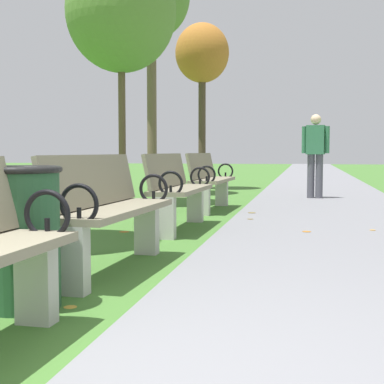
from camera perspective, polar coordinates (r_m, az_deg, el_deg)
name	(u,v)px	position (r m, az deg, el deg)	size (l,w,h in m)	color
paved_walkway	(316,178)	(19.88, 12.51, 1.41)	(2.65, 44.00, 0.02)	slate
park_bench_2	(109,209)	(4.37, -8.43, -1.68)	(0.54, 1.62, 0.90)	gray
park_bench_3	(178,189)	(6.62, -1.47, 0.33)	(0.50, 1.61, 0.90)	gray
park_bench_4	(210,179)	(8.82, 1.82, 1.28)	(0.53, 1.62, 0.90)	gray
tree_2	(121,12)	(10.12, -7.22, 17.71)	(1.89, 1.89, 4.35)	brown
tree_3	(151,0)	(12.38, -4.16, 18.93)	(1.62, 1.62, 5.05)	brown
tree_4	(202,56)	(13.92, 1.04, 13.69)	(1.30, 1.30, 4.01)	#4C3D2D
pedestrian_walking	(315,151)	(11.14, 12.43, 4.06)	(0.53, 0.27, 1.62)	#4C4C56
trash_bin	(22,237)	(3.46, -16.89, -4.37)	(0.48, 0.48, 0.84)	#234C2D
scattered_leaves	(221,251)	(5.18, 2.92, -5.97)	(4.50, 7.63, 0.02)	brown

